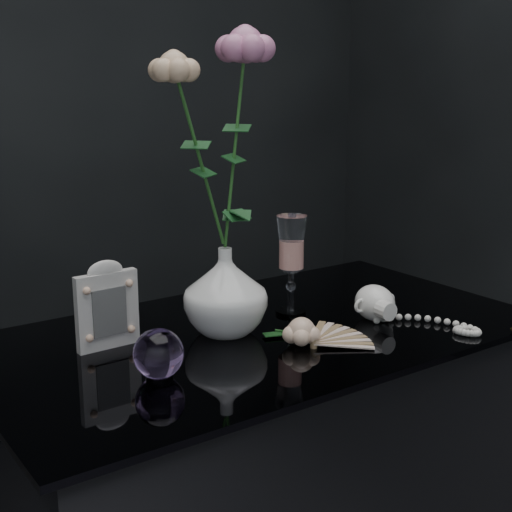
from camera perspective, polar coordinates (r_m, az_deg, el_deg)
table at (r=1.53m, az=0.43°, el=-19.46°), size 1.05×0.58×0.76m
vase at (r=1.32m, az=-2.46°, el=-2.83°), size 0.20×0.20×0.16m
wine_glass at (r=1.43m, az=2.84°, el=-0.75°), size 0.08×0.08×0.20m
picture_frame at (r=1.27m, az=-11.85°, el=-3.81°), size 0.12×0.09×0.16m
paperweight at (r=1.15m, az=-7.80°, el=-7.75°), size 0.10×0.10×0.08m
paper_fan at (r=1.27m, az=4.66°, el=-6.87°), size 0.25×0.21×0.02m
loose_rose at (r=1.28m, az=3.66°, el=-6.04°), size 0.15×0.17×0.05m
pearl_jar at (r=1.43m, az=9.49°, el=-3.59°), size 0.27×0.28×0.07m
roses at (r=1.26m, az=-3.01°, el=9.78°), size 0.24×0.12×0.44m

